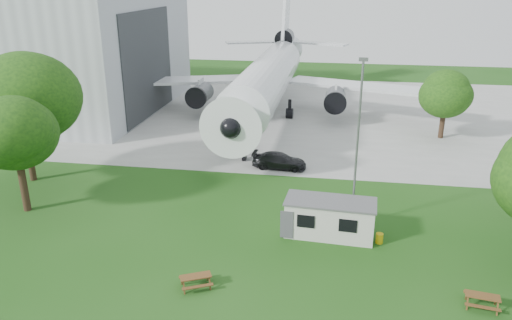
% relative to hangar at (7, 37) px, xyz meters
% --- Properties ---
extents(ground, '(160.00, 160.00, 0.00)m').
position_rel_hangar_xyz_m(ground, '(37.97, -36.00, -9.41)').
color(ground, '#2E5E20').
extents(concrete_apron, '(120.00, 46.00, 0.03)m').
position_rel_hangar_xyz_m(concrete_apron, '(37.97, 2.00, -9.39)').
color(concrete_apron, '#B7B7B2').
rests_on(concrete_apron, ground).
extents(hangar, '(43.00, 31.00, 18.55)m').
position_rel_hangar_xyz_m(hangar, '(0.00, 0.00, 0.00)').
color(hangar, '#B2B7BC').
rests_on(hangar, ground).
extents(airliner, '(46.36, 47.73, 17.69)m').
position_rel_hangar_xyz_m(airliner, '(35.97, -0.14, -4.14)').
color(airliner, white).
rests_on(airliner, ground).
extents(site_cabin, '(6.83, 3.11, 2.62)m').
position_rel_hangar_xyz_m(site_cabin, '(44.61, -31.43, -8.09)').
color(site_cabin, beige).
rests_on(site_cabin, ground).
extents(picnic_west, '(2.27, 2.14, 0.76)m').
position_rel_hangar_xyz_m(picnic_west, '(37.12, -39.03, -9.41)').
color(picnic_west, brown).
rests_on(picnic_west, ground).
extents(picnic_east, '(2.01, 1.76, 0.76)m').
position_rel_hangar_xyz_m(picnic_east, '(53.02, -38.33, -9.41)').
color(picnic_east, brown).
rests_on(picnic_east, ground).
extents(lamp_mast, '(0.16, 0.16, 12.00)m').
position_rel_hangar_xyz_m(lamp_mast, '(46.17, -29.80, -3.41)').
color(lamp_mast, slate).
rests_on(lamp_mast, ground).
extents(tree_west_big, '(9.15, 9.15, 12.37)m').
position_rel_hangar_xyz_m(tree_west_big, '(18.32, -25.49, -1.62)').
color(tree_west_big, '#382619').
rests_on(tree_west_big, ground).
extents(tree_west_small, '(7.05, 7.05, 9.73)m').
position_rel_hangar_xyz_m(tree_west_small, '(21.42, -31.24, -3.21)').
color(tree_west_small, '#382619').
rests_on(tree_west_small, ground).
extents(tree_far_apron, '(6.63, 6.63, 8.54)m').
position_rel_hangar_xyz_m(tree_far_apron, '(56.35, -6.79, -4.19)').
color(tree_far_apron, '#382619').
rests_on(tree_far_apron, ground).
extents(car_apron_van, '(5.16, 2.28, 1.47)m').
position_rel_hangar_xyz_m(car_apron_van, '(39.60, -19.09, -8.67)').
color(car_apron_van, black).
rests_on(car_apron_van, ground).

